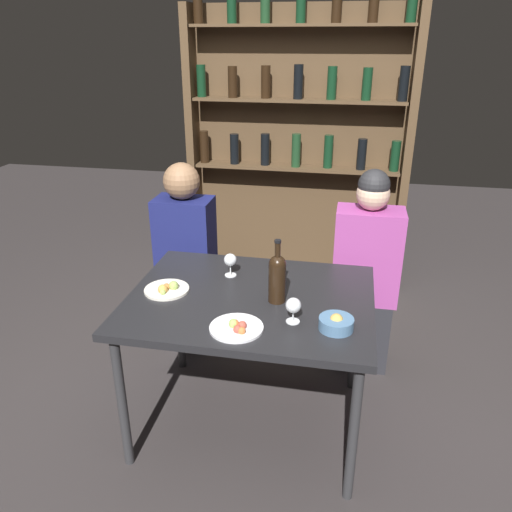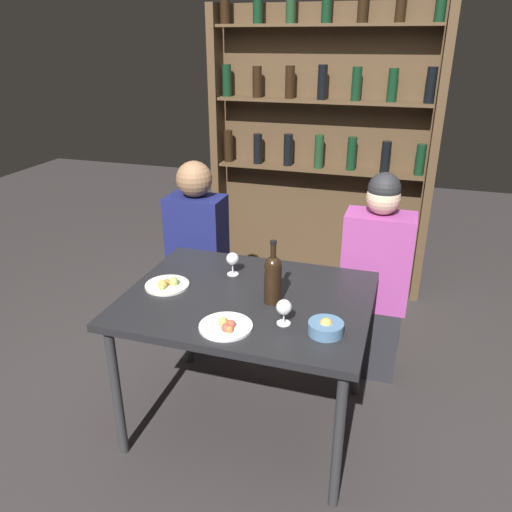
{
  "view_description": "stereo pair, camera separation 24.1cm",
  "coord_description": "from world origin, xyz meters",
  "px_view_note": "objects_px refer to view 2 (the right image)",
  "views": [
    {
      "loc": [
        0.42,
        -2.03,
        1.86
      ],
      "look_at": [
        0.0,
        0.13,
        0.89
      ],
      "focal_mm": 35.0,
      "sensor_mm": 36.0,
      "label": 1
    },
    {
      "loc": [
        0.66,
        -1.97,
        1.86
      ],
      "look_at": [
        0.0,
        0.13,
        0.89
      ],
      "focal_mm": 35.0,
      "sensor_mm": 36.0,
      "label": 2
    }
  ],
  "objects_px": {
    "snack_bowl": "(326,327)",
    "wine_bottle": "(273,277)",
    "wine_glass_0": "(233,260)",
    "seated_person_left": "(198,260)",
    "seated_person_right": "(374,283)",
    "food_plate_1": "(167,285)",
    "wine_glass_1": "(284,308)",
    "food_plate_0": "(226,326)"
  },
  "relations": [
    {
      "from": "snack_bowl",
      "to": "wine_bottle",
      "type": "bearing_deg",
      "value": 145.57
    },
    {
      "from": "wine_glass_0",
      "to": "seated_person_left",
      "type": "xyz_separation_m",
      "value": [
        -0.39,
        0.44,
        -0.24
      ]
    },
    {
      "from": "wine_glass_0",
      "to": "seated_person_left",
      "type": "distance_m",
      "value": 0.64
    },
    {
      "from": "seated_person_right",
      "to": "wine_glass_0",
      "type": "bearing_deg",
      "value": -147.68
    },
    {
      "from": "wine_bottle",
      "to": "seated_person_right",
      "type": "height_order",
      "value": "seated_person_right"
    },
    {
      "from": "food_plate_1",
      "to": "snack_bowl",
      "type": "relative_size",
      "value": 1.47
    },
    {
      "from": "seated_person_left",
      "to": "seated_person_right",
      "type": "relative_size",
      "value": 0.99
    },
    {
      "from": "wine_glass_1",
      "to": "seated_person_left",
      "type": "bearing_deg",
      "value": 132.54
    },
    {
      "from": "wine_bottle",
      "to": "seated_person_left",
      "type": "distance_m",
      "value": 0.98
    },
    {
      "from": "seated_person_left",
      "to": "wine_bottle",
      "type": "bearing_deg",
      "value": -44.78
    },
    {
      "from": "snack_bowl",
      "to": "wine_glass_1",
      "type": "bearing_deg",
      "value": 173.11
    },
    {
      "from": "wine_glass_1",
      "to": "snack_bowl",
      "type": "xyz_separation_m",
      "value": [
        0.18,
        -0.02,
        -0.05
      ]
    },
    {
      "from": "snack_bowl",
      "to": "food_plate_1",
      "type": "bearing_deg",
      "value": 167.19
    },
    {
      "from": "food_plate_1",
      "to": "seated_person_left",
      "type": "relative_size",
      "value": 0.18
    },
    {
      "from": "wine_bottle",
      "to": "seated_person_left",
      "type": "height_order",
      "value": "seated_person_left"
    },
    {
      "from": "wine_bottle",
      "to": "seated_person_left",
      "type": "relative_size",
      "value": 0.25
    },
    {
      "from": "seated_person_left",
      "to": "snack_bowl",
      "type": "bearing_deg",
      "value": -42.03
    },
    {
      "from": "snack_bowl",
      "to": "seated_person_right",
      "type": "relative_size",
      "value": 0.12
    },
    {
      "from": "wine_bottle",
      "to": "seated_person_left",
      "type": "xyz_separation_m",
      "value": [
        -0.66,
        0.66,
        -0.29
      ]
    },
    {
      "from": "wine_bottle",
      "to": "wine_glass_0",
      "type": "distance_m",
      "value": 0.35
    },
    {
      "from": "snack_bowl",
      "to": "seated_person_left",
      "type": "xyz_separation_m",
      "value": [
        -0.94,
        0.85,
        -0.19
      ]
    },
    {
      "from": "food_plate_1",
      "to": "seated_person_left",
      "type": "height_order",
      "value": "seated_person_left"
    },
    {
      "from": "wine_bottle",
      "to": "snack_bowl",
      "type": "relative_size",
      "value": 2.07
    },
    {
      "from": "wine_glass_1",
      "to": "seated_person_left",
      "type": "distance_m",
      "value": 1.15
    },
    {
      "from": "seated_person_right",
      "to": "snack_bowl",
      "type": "bearing_deg",
      "value": -99.21
    },
    {
      "from": "snack_bowl",
      "to": "seated_person_left",
      "type": "distance_m",
      "value": 1.29
    },
    {
      "from": "food_plate_0",
      "to": "snack_bowl",
      "type": "distance_m",
      "value": 0.42
    },
    {
      "from": "food_plate_0",
      "to": "seated_person_right",
      "type": "distance_m",
      "value": 1.1
    },
    {
      "from": "food_plate_1",
      "to": "seated_person_right",
      "type": "relative_size",
      "value": 0.18
    },
    {
      "from": "food_plate_0",
      "to": "seated_person_left",
      "type": "relative_size",
      "value": 0.19
    },
    {
      "from": "wine_bottle",
      "to": "wine_glass_1",
      "type": "relative_size",
      "value": 2.67
    },
    {
      "from": "wine_bottle",
      "to": "wine_glass_0",
      "type": "relative_size",
      "value": 2.53
    },
    {
      "from": "snack_bowl",
      "to": "seated_person_right",
      "type": "xyz_separation_m",
      "value": [
        0.14,
        0.85,
        -0.19
      ]
    },
    {
      "from": "wine_bottle",
      "to": "food_plate_1",
      "type": "relative_size",
      "value": 1.41
    },
    {
      "from": "wine_glass_0",
      "to": "food_plate_0",
      "type": "height_order",
      "value": "wine_glass_0"
    },
    {
      "from": "wine_glass_0",
      "to": "seated_person_right",
      "type": "relative_size",
      "value": 0.1
    },
    {
      "from": "food_plate_1",
      "to": "wine_glass_1",
      "type": "bearing_deg",
      "value": -14.49
    },
    {
      "from": "food_plate_1",
      "to": "snack_bowl",
      "type": "bearing_deg",
      "value": -12.81
    },
    {
      "from": "wine_bottle",
      "to": "wine_glass_1",
      "type": "distance_m",
      "value": 0.2
    },
    {
      "from": "wine_bottle",
      "to": "food_plate_0",
      "type": "relative_size",
      "value": 1.34
    },
    {
      "from": "wine_glass_0",
      "to": "food_plate_1",
      "type": "relative_size",
      "value": 0.56
    },
    {
      "from": "food_plate_0",
      "to": "wine_bottle",
      "type": "bearing_deg",
      "value": 65.36
    }
  ]
}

